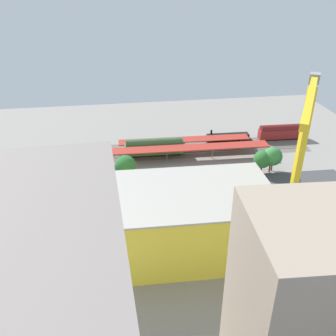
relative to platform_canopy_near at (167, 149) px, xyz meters
name	(u,v)px	position (x,y,z in m)	size (l,w,h in m)	color
ground_plane	(185,182)	(-3.08, 14.90, -4.32)	(155.68, 155.68, 0.00)	gray
rail_bed	(172,150)	(-3.08, -7.96, -4.32)	(97.30, 14.25, 0.01)	#665E54
street_asphalt	(186,186)	(-3.08, 17.12, -4.32)	(97.30, 9.00, 0.01)	#424244
track_rails	(172,149)	(-3.08, -7.96, -4.14)	(97.26, 10.79, 0.12)	#9E9EA8
platform_canopy_near	(167,149)	(0.00, 0.00, 0.00)	(68.57, 7.11, 4.52)	#A82D23
platform_canopy_far	(184,140)	(-7.20, -7.07, -0.26)	(45.65, 6.10, 4.25)	#A82D23
locomotive	(229,138)	(-24.91, -11.09, -2.45)	(17.07, 3.44, 5.27)	black
passenger_coach	(282,132)	(-45.18, -11.09, -1.28)	(17.69, 3.71, 5.84)	black
freight_coach_far	(154,147)	(3.63, -4.84, -1.10)	(20.05, 3.66, 6.13)	black
parked_car_0	(239,186)	(-17.96, 20.54, -3.53)	(4.80, 2.07, 1.79)	black
parked_car_1	(212,188)	(-10.08, 20.81, -3.57)	(4.22, 1.80, 1.66)	black
parked_car_2	(184,191)	(-1.70, 20.82, -3.57)	(4.17, 2.03, 1.70)	black
parked_car_3	(156,193)	(6.30, 20.60, -3.54)	(4.81, 2.10, 1.78)	black
construction_building	(181,221)	(3.33, 43.22, 2.83)	(39.15, 21.76, 14.30)	yellow
construction_roof_slab	(182,193)	(3.33, 43.22, 10.18)	(39.75, 22.36, 0.40)	#ADA89E
tower_crane	(300,155)	(-20.52, 45.45, 18.43)	(16.96, 26.66, 37.59)	gray
box_truck_0	(146,206)	(9.69, 28.19, -2.57)	(10.13, 2.65, 3.63)	black
street_tree_0	(271,156)	(-30.59, 12.68, 1.26)	(5.27, 5.27, 8.24)	brown
street_tree_1	(91,168)	(24.12, 11.29, 0.72)	(4.92, 4.92, 7.53)	brown
street_tree_2	(126,166)	(14.12, 13.01, 1.67)	(6.14, 6.14, 9.07)	brown
street_tree_3	(262,159)	(-27.91, 12.56, 0.30)	(5.48, 5.48, 7.38)	brown
street_tree_4	(273,157)	(-31.64, 11.83, 0.63)	(5.69, 5.69, 7.81)	brown
traffic_light	(118,172)	(16.39, 12.62, -0.28)	(0.50, 0.36, 6.05)	#333333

